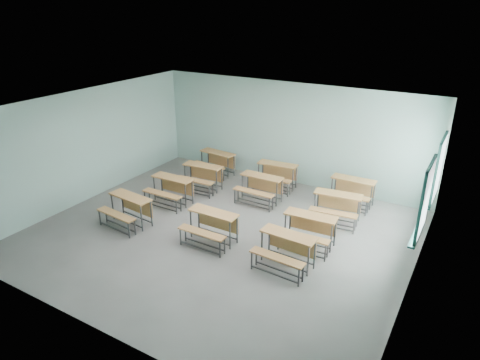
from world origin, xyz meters
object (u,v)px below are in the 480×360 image
object	(u,v)px
desk_unit_r0c2	(286,246)
desk_unit_r3c1	(276,172)
desk_unit_r1c0	(170,187)
desk_unit_r3c0	(216,160)
desk_unit_r2c1	(260,185)
desk_unit_r0c1	(211,223)
desk_unit_r1c2	(309,226)
desk_unit_r3c2	(352,188)
desk_unit_r2c0	(201,174)
desk_unit_r0c0	(128,206)
desk_unit_r2c2	(337,204)

from	to	relation	value
desk_unit_r0c2	desk_unit_r3c1	world-z (taller)	same
desk_unit_r1c0	desk_unit_r3c0	xyz separation A→B (m)	(-0.11, 2.51, 0.00)
desk_unit_r2c1	desk_unit_r3c1	bearing A→B (deg)	92.27
desk_unit_r0c2	desk_unit_r3c0	distance (m)	5.74
desk_unit_r0c1	desk_unit_r1c0	distance (m)	2.53
desk_unit_r1c2	desk_unit_r3c2	world-z (taller)	same
desk_unit_r3c1	desk_unit_r3c2	distance (m)	2.39
desk_unit_r1c0	desk_unit_r3c2	xyz separation A→B (m)	(4.52, 2.52, 0.00)
desk_unit_r1c0	desk_unit_r3c2	distance (m)	5.17
desk_unit_r2c1	desk_unit_r0c2	bearing A→B (deg)	-51.89
desk_unit_r1c2	desk_unit_r3c1	world-z (taller)	same
desk_unit_r0c2	desk_unit_r3c0	size ratio (longest dim) A/B	0.97
desk_unit_r0c2	desk_unit_r2c0	size ratio (longest dim) A/B	0.99
desk_unit_r2c1	desk_unit_r3c0	world-z (taller)	same
desk_unit_r0c0	desk_unit_r2c1	size ratio (longest dim) A/B	1.05
desk_unit_r0c1	desk_unit_r1c2	world-z (taller)	same
desk_unit_r0c0	desk_unit_r3c0	size ratio (longest dim) A/B	1.00
desk_unit_r0c2	desk_unit_r2c0	distance (m)	4.74
desk_unit_r1c0	desk_unit_r3c1	world-z (taller)	same
desk_unit_r1c2	desk_unit_r3c2	size ratio (longest dim) A/B	1.04
desk_unit_r2c1	desk_unit_r1c2	bearing A→B (deg)	-35.95
desk_unit_r0c0	desk_unit_r1c0	bearing A→B (deg)	90.43
desk_unit_r0c1	desk_unit_r3c0	bearing A→B (deg)	122.39
desk_unit_r0c1	desk_unit_r3c2	world-z (taller)	same
desk_unit_r2c0	desk_unit_r1c0	bearing A→B (deg)	-102.40
desk_unit_r1c0	desk_unit_r2c1	distance (m)	2.57
desk_unit_r0c0	desk_unit_r1c2	bearing A→B (deg)	22.95
desk_unit_r2c2	desk_unit_r2c0	bearing A→B (deg)	174.86
desk_unit_r0c1	desk_unit_r3c0	distance (m)	4.39
desk_unit_r0c0	desk_unit_r2c2	size ratio (longest dim) A/B	1.00
desk_unit_r0c1	desk_unit_r2c1	world-z (taller)	same
desk_unit_r3c0	desk_unit_r3c1	world-z (taller)	same
desk_unit_r2c0	desk_unit_r3c1	distance (m)	2.32
desk_unit_r3c0	desk_unit_r3c1	distance (m)	2.23
desk_unit_r1c0	desk_unit_r3c1	bearing A→B (deg)	49.84
desk_unit_r1c0	desk_unit_r3c0	world-z (taller)	same
desk_unit_r0c2	desk_unit_r3c2	size ratio (longest dim) A/B	1.03
desk_unit_r0c2	desk_unit_r2c2	distance (m)	2.61
desk_unit_r0c2	desk_unit_r3c0	bearing A→B (deg)	141.79
desk_unit_r1c0	desk_unit_r1c2	world-z (taller)	same
desk_unit_r0c1	desk_unit_r2c2	world-z (taller)	same
desk_unit_r1c0	desk_unit_r2c2	size ratio (longest dim) A/B	0.94
desk_unit_r1c0	desk_unit_r2c2	bearing A→B (deg)	16.24
desk_unit_r1c2	desk_unit_r3c0	bearing A→B (deg)	145.10
desk_unit_r0c1	desk_unit_r3c0	size ratio (longest dim) A/B	0.94
desk_unit_r3c0	desk_unit_r3c2	distance (m)	4.62
desk_unit_r0c1	desk_unit_r2c2	bearing A→B (deg)	48.74
desk_unit_r0c1	desk_unit_r2c0	world-z (taller)	same
desk_unit_r2c0	desk_unit_r2c2	distance (m)	4.28
desk_unit_r0c0	desk_unit_r2c1	distance (m)	3.76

